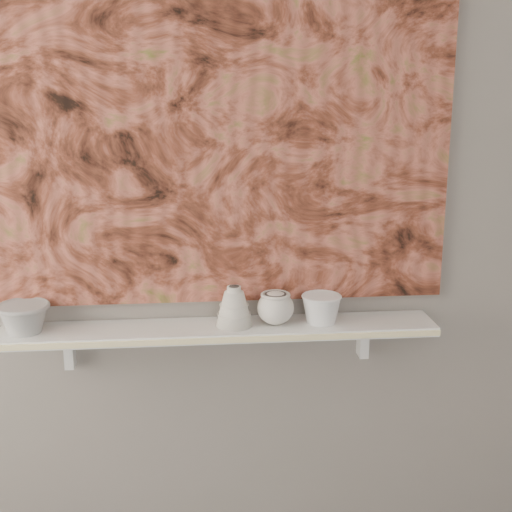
{
  "coord_description": "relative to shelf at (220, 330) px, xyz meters",
  "views": [
    {
      "loc": [
        -0.09,
        -0.66,
        1.72
      ],
      "look_at": [
        0.12,
        1.49,
        1.16
      ],
      "focal_mm": 50.0,
      "sensor_mm": 36.0,
      "label": 1
    }
  ],
  "objects": [
    {
      "name": "bowl_grey",
      "position": [
        -0.61,
        0.0,
        0.06
      ],
      "size": [
        0.22,
        0.22,
        0.1
      ],
      "primitive_type": null,
      "rotation": [
        0.0,
        0.0,
        0.44
      ],
      "color": "gray",
      "rests_on": "shelf"
    },
    {
      "name": "painting",
      "position": [
        0.0,
        0.08,
        0.62
      ],
      "size": [
        1.5,
        0.02,
        1.1
      ],
      "primitive_type": "cube",
      "color": "brown",
      "rests_on": "wall_back"
    },
    {
      "name": "bracket_right",
      "position": [
        0.49,
        0.06,
        -0.07
      ],
      "size": [
        0.03,
        0.06,
        0.12
      ],
      "primitive_type": "cube",
      "color": "white",
      "rests_on": "wall_back"
    },
    {
      "name": "wall_back",
      "position": [
        0.0,
        0.09,
        0.44
      ],
      "size": [
        3.6,
        0.0,
        3.6
      ],
      "primitive_type": "plane",
      "rotation": [
        1.57,
        0.0,
        0.0
      ],
      "color": "gray",
      "rests_on": "floor"
    },
    {
      "name": "shelf",
      "position": [
        0.0,
        0.0,
        0.0
      ],
      "size": [
        1.4,
        0.18,
        0.03
      ],
      "primitive_type": "cube",
      "color": "white",
      "rests_on": "wall_back"
    },
    {
      "name": "cup_cream",
      "position": [
        0.18,
        0.0,
        0.07
      ],
      "size": [
        0.16,
        0.16,
        0.11
      ],
      "primitive_type": null,
      "rotation": [
        0.0,
        0.0,
        0.41
      ],
      "color": "beige",
      "rests_on": "shelf"
    },
    {
      "name": "bell_vessel",
      "position": [
        0.05,
        0.0,
        0.08
      ],
      "size": [
        0.13,
        0.13,
        0.13
      ],
      "primitive_type": null,
      "rotation": [
        0.0,
        0.0,
        -0.12
      ],
      "color": "beige",
      "rests_on": "shelf"
    },
    {
      "name": "bowl_white",
      "position": [
        0.33,
        0.0,
        0.06
      ],
      "size": [
        0.13,
        0.13,
        0.09
      ],
      "primitive_type": null,
      "rotation": [
        0.0,
        0.0,
        -0.03
      ],
      "color": "silver",
      "rests_on": "shelf"
    },
    {
      "name": "shelf_stripe",
      "position": [
        0.0,
        -0.09,
        0.0
      ],
      "size": [
        1.4,
        0.01,
        0.02
      ],
      "primitive_type": "cube",
      "color": "#FAEAA7",
      "rests_on": "shelf"
    },
    {
      "name": "bracket_left",
      "position": [
        -0.49,
        0.06,
        -0.07
      ],
      "size": [
        0.03,
        0.06,
        0.12
      ],
      "primitive_type": "cube",
      "color": "white",
      "rests_on": "wall_back"
    },
    {
      "name": "house_motif",
      "position": [
        0.45,
        0.07,
        0.32
      ],
      "size": [
        0.09,
        0.0,
        0.08
      ],
      "primitive_type": "cube",
      "color": "black",
      "rests_on": "painting"
    }
  ]
}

